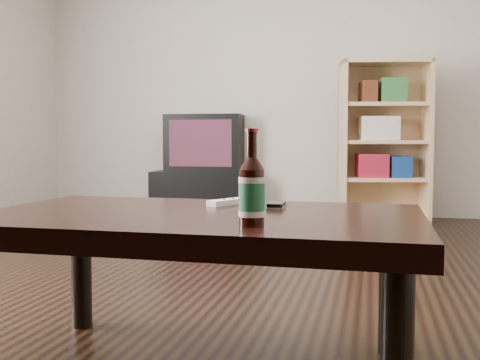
% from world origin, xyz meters
% --- Properties ---
extents(floor, '(5.00, 6.00, 0.01)m').
position_xyz_m(floor, '(0.00, 0.00, -0.01)').
color(floor, black).
rests_on(floor, ground).
extents(wall_back, '(5.00, 0.02, 2.70)m').
position_xyz_m(wall_back, '(0.00, 3.01, 1.35)').
color(wall_back, '#B7B0A1').
rests_on(wall_back, ground).
extents(tv_stand, '(1.02, 0.54, 0.40)m').
position_xyz_m(tv_stand, '(-0.83, 2.90, 0.20)').
color(tv_stand, black).
rests_on(tv_stand, floor).
extents(tv, '(0.74, 0.48, 0.54)m').
position_xyz_m(tv, '(-0.83, 2.89, 0.67)').
color(tv, black).
rests_on(tv, tv_stand).
extents(bookshelf, '(0.79, 0.47, 1.37)m').
position_xyz_m(bookshelf, '(0.82, 2.65, 0.71)').
color(bookshelf, tan).
rests_on(bookshelf, floor).
extents(coffee_table, '(1.29, 0.76, 0.48)m').
position_xyz_m(coffee_table, '(0.24, -0.74, 0.42)').
color(coffee_table, black).
rests_on(coffee_table, floor).
extents(beer_bottle, '(0.08, 0.08, 0.24)m').
position_xyz_m(beer_bottle, '(0.44, -0.96, 0.57)').
color(beer_bottle, black).
rests_on(beer_bottle, coffee_table).
extents(phone, '(0.05, 0.10, 0.02)m').
position_xyz_m(phone, '(0.44, -0.57, 0.49)').
color(phone, '#B4B5B7').
rests_on(phone, coffee_table).
extents(remote, '(0.11, 0.16, 0.02)m').
position_xyz_m(remote, '(0.27, -0.52, 0.49)').
color(remote, silver).
rests_on(remote, coffee_table).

